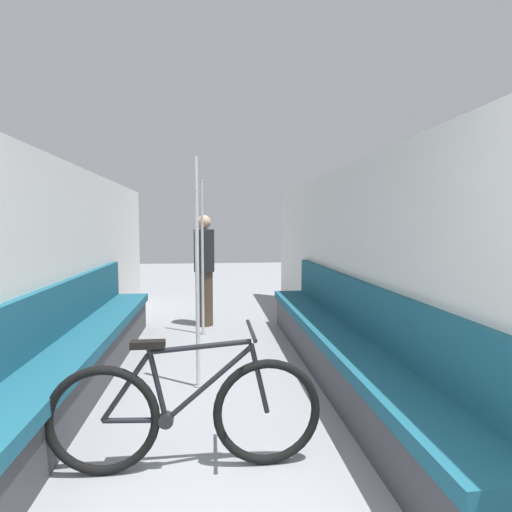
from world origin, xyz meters
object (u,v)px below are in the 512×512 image
bench_seat_row_right (340,348)px  bench_seat_row_left (77,357)px  grab_pole_near (197,277)px  grab_pole_far (202,260)px  bicycle (186,413)px  passenger_standing (204,269)px

bench_seat_row_right → bench_seat_row_left: bearing=180.0°
bench_seat_row_right → grab_pole_near: size_ratio=2.18×
grab_pole_far → bench_seat_row_right: bearing=-53.3°
bicycle → grab_pole_far: 3.12m
bicycle → grab_pole_near: bearing=87.1°
grab_pole_near → grab_pole_far: same height
bench_seat_row_left → bench_seat_row_right: 2.42m
bench_seat_row_left → grab_pole_near: grab_pole_near is taller
bench_seat_row_right → bicycle: bearing=-137.7°
bench_seat_row_right → grab_pole_far: size_ratio=2.18×
bench_seat_row_left → bench_seat_row_right: size_ratio=1.00×
bench_seat_row_left → bicycle: 1.63m
bench_seat_row_right → passenger_standing: bearing=120.2°
bicycle → passenger_standing: passenger_standing is taller
grab_pole_far → grab_pole_near: bearing=-90.3°
bench_seat_row_left → bench_seat_row_right: same height
bench_seat_row_left → passenger_standing: (1.09, 2.28, 0.53)m
bench_seat_row_left → grab_pole_far: 2.21m
grab_pole_near → grab_pole_far: (0.01, 1.79, 0.00)m
bench_seat_row_right → passenger_standing: (-1.33, 2.28, 0.53)m
bench_seat_row_right → passenger_standing: 2.69m
bicycle → grab_pole_near: grab_pole_near is taller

